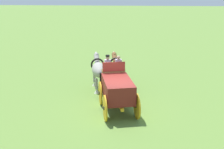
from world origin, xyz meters
TOP-DOWN VIEW (x-y plane):
  - ground_plane at (0.00, 0.00)m, footprint 220.00×220.00m
  - show_wagon at (0.16, 0.04)m, footprint 5.78×2.56m
  - draft_horse_near at (3.43, 1.53)m, footprint 3.10×1.40m
  - draft_horse_off at (3.75, 0.27)m, footprint 3.16×1.42m

SIDE VIEW (x-z plane):
  - ground_plane at x=0.00m, z-range 0.00..0.00m
  - show_wagon at x=0.16m, z-range -0.16..2.67m
  - draft_horse_off at x=3.75m, z-range 0.23..2.41m
  - draft_horse_near at x=3.43m, z-range 0.23..2.43m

